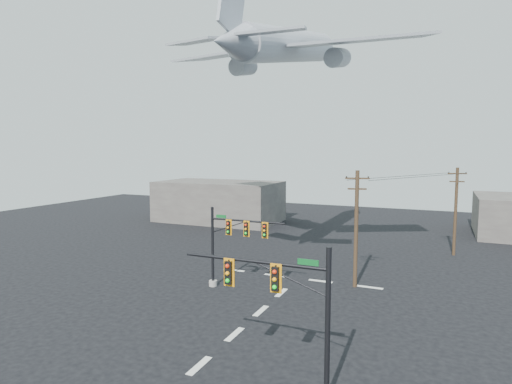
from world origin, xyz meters
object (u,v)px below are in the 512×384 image
at_px(airliner, 289,46).
at_px(utility_pole_b, 456,210).
at_px(signal_mast_near, 293,314).
at_px(utility_pole_a, 356,227).
at_px(signal_mast_far, 229,243).

bearing_deg(airliner, utility_pole_b, -55.82).
xyz_separation_m(signal_mast_near, utility_pole_a, (-0.26, 16.18, 1.14)).
height_order(signal_mast_far, utility_pole_a, utility_pole_a).
distance_m(signal_mast_far, airliner, 19.27).
xyz_separation_m(signal_mast_near, signal_mast_far, (-9.16, 11.80, -0.09)).
relative_size(utility_pole_b, airliner, 0.33).
bearing_deg(signal_mast_near, utility_pole_a, 90.92).
height_order(signal_mast_near, utility_pole_a, utility_pole_a).
bearing_deg(utility_pole_a, airliner, 131.12).
bearing_deg(signal_mast_far, utility_pole_b, 48.86).
xyz_separation_m(utility_pole_a, airliner, (-7.47, 5.08, 15.51)).
bearing_deg(utility_pole_b, airliner, -160.90).
bearing_deg(airliner, signal_mast_near, -157.64).
xyz_separation_m(signal_mast_far, airliner, (1.44, 9.46, 16.73)).
height_order(signal_mast_far, airliner, airliner).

